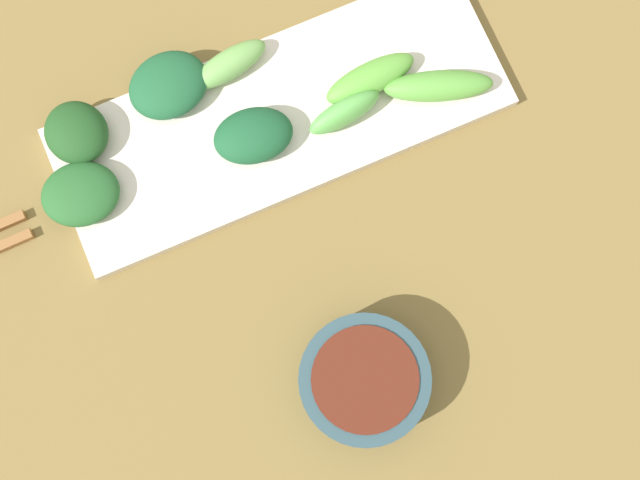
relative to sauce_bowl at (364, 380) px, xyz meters
The scene contains 11 objects.
tabletop 0.11m from the sauce_bowl, 13.12° to the right, with size 2.10×2.10×0.02m, color olive.
sauce_bowl is the anchor object (origin of this frame).
serving_plate 0.23m from the sauce_bowl, ahead, with size 0.14×0.39×0.01m, color silver.
broccoli_leafy_0 0.28m from the sauce_bowl, 33.58° to the left, with size 0.06×0.07×0.02m, color #265D2A.
broccoli_stalk_1 0.25m from the sauce_bowl, 38.30° to the right, with size 0.03×0.09×0.02m, color #5DA440.
broccoli_leafy_2 0.22m from the sauce_bowl, ahead, with size 0.05×0.07×0.03m, color #1B5531.
broccoli_leafy_3 0.31m from the sauce_bowl, 26.10° to the left, with size 0.06×0.05×0.03m, color #1F4C20.
broccoli_stalk_4 0.29m from the sauce_bowl, ahead, with size 0.02×0.07×0.02m, color #75AF59.
broccoli_stalk_5 0.22m from the sauce_bowl, 19.63° to the right, with size 0.02×0.07×0.03m, color #62B954.
broccoli_stalk_6 0.25m from the sauce_bowl, 25.11° to the right, with size 0.03×0.08×0.02m, color #63AE40.
broccoli_leafy_7 0.29m from the sauce_bowl, 10.20° to the left, with size 0.06×0.07×0.03m, color #1E5934.
Camera 1 is at (-0.10, 0.06, 0.73)m, focal length 47.73 mm.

